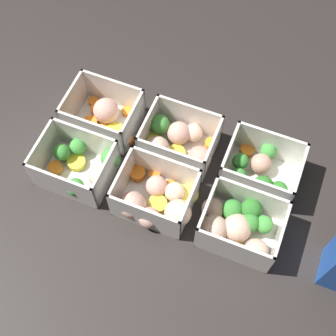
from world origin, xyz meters
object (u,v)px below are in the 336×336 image
object	(u,v)px
container_far_left	(237,225)
container_far_right	(81,165)
container_near_center	(177,142)
container_far_center	(157,200)
container_near_right	(104,115)
container_near_left	(260,171)

from	to	relation	value
container_far_left	container_far_right	bearing A→B (deg)	-0.96
container_near_center	container_far_center	xyz separation A→B (m)	(-0.01, 0.12, -0.00)
container_near_right	container_far_left	bearing A→B (deg)	158.58
container_far_left	container_near_right	bearing A→B (deg)	-21.42
container_near_right	container_near_center	bearing A→B (deg)	179.01
container_near_center	container_far_center	size ratio (longest dim) A/B	0.94
container_far_right	container_near_left	bearing A→B (deg)	-160.24
container_far_left	container_far_center	xyz separation A→B (m)	(0.15, 0.01, -0.00)
container_far_right	container_far_left	bearing A→B (deg)	179.04
container_near_center	container_far_right	size ratio (longest dim) A/B	1.06
container_far_center	container_near_left	bearing A→B (deg)	-141.43
container_near_left	container_far_left	size ratio (longest dim) A/B	0.91
container_far_left	container_far_right	distance (m)	0.30
container_near_right	container_far_center	size ratio (longest dim) A/B	0.91
container_near_center	container_far_left	xyz separation A→B (m)	(-0.16, 0.12, 0.00)
container_near_left	container_far_right	bearing A→B (deg)	19.76
container_near_center	container_far_right	distance (m)	0.19
container_far_left	container_far_center	size ratio (longest dim) A/B	0.94
container_near_center	container_far_left	world-z (taller)	same
container_near_left	container_far_left	bearing A→B (deg)	86.84
container_near_left	container_far_center	size ratio (longest dim) A/B	0.86
container_far_left	container_far_center	world-z (taller)	same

